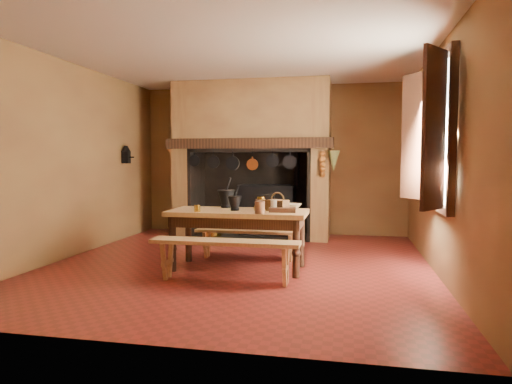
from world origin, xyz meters
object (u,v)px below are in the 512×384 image
(coffee_grinder, at_px, (261,203))
(wicker_basket, at_px, (278,205))
(iron_range, at_px, (268,209))
(bench_front, at_px, (225,251))
(work_table, at_px, (238,220))
(mixing_bowl, at_px, (291,206))

(coffee_grinder, relative_size, wicker_basket, 0.68)
(coffee_grinder, bearing_deg, wicker_basket, -48.07)
(iron_range, distance_m, bench_front, 3.35)
(wicker_basket, bearing_deg, coffee_grinder, 168.05)
(iron_range, xyz_separation_m, bench_front, (0.09, -3.35, -0.12))
(iron_range, height_order, work_table, iron_range)
(iron_range, distance_m, coffee_grinder, 2.54)
(work_table, xyz_separation_m, wicker_basket, (0.50, 0.04, 0.20))
(bench_front, relative_size, coffee_grinder, 8.65)
(work_table, distance_m, bench_front, 0.71)
(iron_range, relative_size, work_table, 0.91)
(bench_front, height_order, mixing_bowl, mixing_bowl)
(bench_front, height_order, coffee_grinder, coffee_grinder)
(coffee_grinder, xyz_separation_m, mixing_bowl, (0.38, 0.07, -0.04))
(iron_range, xyz_separation_m, mixing_bowl, (0.73, -2.43, 0.31))
(coffee_grinder, distance_m, mixing_bowl, 0.39)
(work_table, bearing_deg, iron_range, 91.97)
(work_table, bearing_deg, bench_front, -90.00)
(bench_front, bearing_deg, mixing_bowl, 55.19)
(iron_range, height_order, mixing_bowl, iron_range)
(work_table, distance_m, mixing_bowl, 0.71)
(wicker_basket, bearing_deg, iron_range, 123.78)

